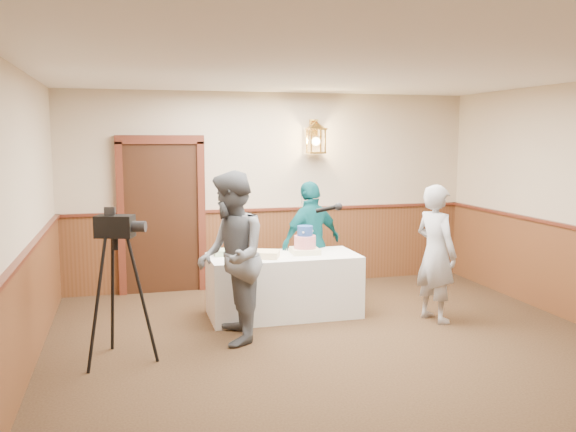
% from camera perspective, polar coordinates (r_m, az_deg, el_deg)
% --- Properties ---
extents(ground, '(7.00, 7.00, 0.00)m').
position_cam_1_polar(ground, '(5.92, 6.84, -14.11)').
color(ground, black).
rests_on(ground, ground).
extents(room_shell, '(6.02, 7.02, 2.81)m').
position_cam_1_polar(room_shell, '(5.95, 4.95, 1.16)').
color(room_shell, '#BFAA8F').
rests_on(room_shell, ground).
extents(display_table, '(1.80, 0.80, 0.75)m').
position_cam_1_polar(display_table, '(7.45, -0.40, -6.49)').
color(display_table, white).
rests_on(display_table, ground).
extents(tiered_cake, '(0.35, 0.35, 0.34)m').
position_cam_1_polar(tiered_cake, '(7.44, 1.60, -2.51)').
color(tiered_cake, '#F2E9BC').
rests_on(tiered_cake, display_table).
extents(sheet_cake_yellow, '(0.46, 0.41, 0.08)m').
position_cam_1_polar(sheet_cake_yellow, '(7.22, -2.40, -3.59)').
color(sheet_cake_yellow, '#FCE596').
rests_on(sheet_cake_yellow, display_table).
extents(sheet_cake_green, '(0.30, 0.24, 0.07)m').
position_cam_1_polar(sheet_cake_green, '(7.40, -5.79, -3.39)').
color(sheet_cake_green, '#9EBF87').
rests_on(sheet_cake_green, display_table).
extents(interviewer, '(1.52, 0.93, 1.82)m').
position_cam_1_polar(interviewer, '(6.43, -5.34, -3.89)').
color(interviewer, '#575B61').
rests_on(interviewer, ground).
extents(baker, '(0.54, 0.67, 1.62)m').
position_cam_1_polar(baker, '(7.37, 13.66, -3.41)').
color(baker, '#9F9FA5').
rests_on(baker, ground).
extents(assistant_p, '(1.02, 0.74, 1.60)m').
position_cam_1_polar(assistant_p, '(7.95, 2.20, -2.48)').
color(assistant_p, '#0D575D').
rests_on(assistant_p, ground).
extents(tv_camera_rig, '(0.56, 0.52, 1.43)m').
position_cam_1_polar(tv_camera_rig, '(6.12, -15.67, -7.27)').
color(tv_camera_rig, black).
rests_on(tv_camera_rig, ground).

